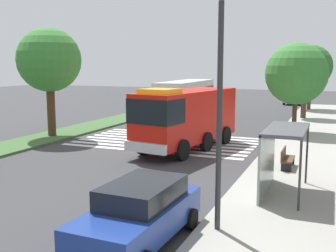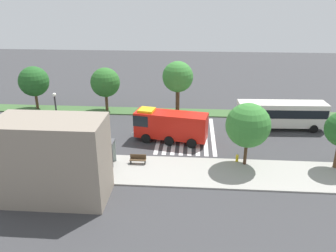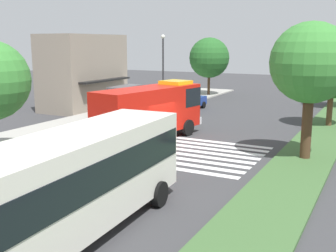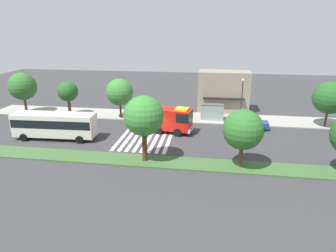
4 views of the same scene
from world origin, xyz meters
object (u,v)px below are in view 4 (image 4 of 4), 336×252
sidewalk_tree_east (330,98)px  sidewalk_tree_west (68,92)px  sidewalk_tree_far_west (23,86)px  median_tree_west (243,130)px  sidewalk_tree_center (120,92)px  bench_near_shelter (186,116)px  street_lamp (242,98)px  fire_hydrant (124,116)px  median_tree_far_west (144,116)px  bus_stop_shelter (212,109)px  parked_car_mid (251,123)px  transit_bus (55,124)px  fire_truck (164,118)px

sidewalk_tree_east → sidewalk_tree_west: bearing=180.0°
sidewalk_tree_far_west → median_tree_west: (34.05, -15.04, -0.51)m
sidewalk_tree_center → bench_near_shelter: bearing=3.5°
sidewalk_tree_center → sidewalk_tree_west: bearing=180.0°
street_lamp → fire_hydrant: size_ratio=9.67×
street_lamp → bench_near_shelter: bearing=172.7°
median_tree_far_west → median_tree_west: (10.10, 0.00, -0.96)m
sidewalk_tree_far_west → sidewalk_tree_west: bearing=0.0°
bus_stop_shelter → sidewalk_tree_far_west: sidewalk_tree_far_west is taller
bench_near_shelter → parked_car_mid: bearing=-16.5°
bench_near_shelter → fire_hydrant: (-9.84, -1.14, -0.10)m
bench_near_shelter → fire_hydrant: bearing=-173.4°
sidewalk_tree_east → median_tree_far_west: 27.93m
parked_car_mid → sidewalk_tree_west: sidewalk_tree_west is taller
sidewalk_tree_west → sidewalk_tree_east: 39.64m
sidewalk_tree_east → fire_hydrant: sidewalk_tree_east is taller
bus_stop_shelter → sidewalk_tree_west: 23.36m
parked_car_mid → sidewalk_tree_center: bearing=175.8°
bus_stop_shelter → sidewalk_tree_east: 16.60m
parked_car_mid → transit_bus: 27.01m
sidewalk_tree_west → sidewalk_tree_center: (8.71, 0.00, 0.17)m
bench_near_shelter → sidewalk_tree_far_west: bearing=-178.6°
fire_truck → sidewalk_tree_center: bearing=156.6°
sidewalk_tree_west → fire_truck: bearing=-17.7°
sidewalk_tree_center → median_tree_far_west: median_tree_far_west is taller
street_lamp → sidewalk_tree_west: (-27.42, 0.40, -0.02)m
sidewalk_tree_west → median_tree_west: (26.21, -15.04, 0.12)m
transit_bus → sidewalk_tree_east: size_ratio=1.61×
sidewalk_tree_east → median_tree_far_west: median_tree_far_west is taller
bus_stop_shelter → median_tree_west: size_ratio=0.57×
transit_bus → bus_stop_shelter: (20.20, 10.76, -0.15)m
street_lamp → sidewalk_tree_center: size_ratio=1.08×
parked_car_mid → fire_hydrant: bearing=177.1°
parked_car_mid → bench_near_shelter: bearing=165.6°
median_tree_far_west → fire_hydrant: bearing=114.8°
sidewalk_tree_west → median_tree_far_west: (16.11, -15.04, 1.08)m
parked_car_mid → sidewalk_tree_far_west: (-36.70, 2.20, 3.82)m
bus_stop_shelter → parked_car_mid: bearing=-27.1°
sidewalk_tree_far_west → median_tree_west: sidewalk_tree_far_west is taller
median_tree_far_west → parked_car_mid: bearing=45.2°
transit_bus → bus_stop_shelter: transit_bus is taller
parked_car_mid → median_tree_west: size_ratio=0.77×
sidewalk_tree_center → fire_truck: bearing=-33.7°
street_lamp → median_tree_far_west: median_tree_far_west is taller
parked_car_mid → bench_near_shelter: 10.02m
transit_bus → bench_near_shelter: (16.20, 10.73, -1.44)m
sidewalk_tree_west → median_tree_far_west: median_tree_far_west is taller
fire_truck → median_tree_west: median_tree_west is taller
parked_car_mid → sidewalk_tree_center: (-20.14, 2.20, 3.37)m
sidewalk_tree_far_west → fire_hydrant: 17.77m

